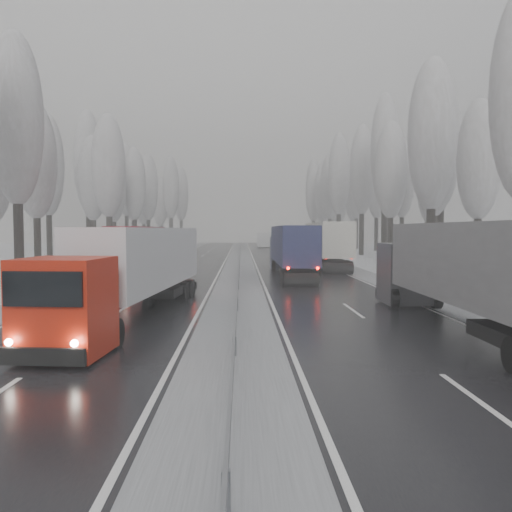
{
  "coord_description": "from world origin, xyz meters",
  "views": [
    {
      "loc": [
        0.2,
        -10.23,
        3.68
      ],
      "look_at": [
        1.03,
        17.64,
        2.2
      ],
      "focal_mm": 35.0,
      "sensor_mm": 36.0,
      "label": 1
    }
  ],
  "objects": [
    {
      "name": "ground",
      "position": [
        0.0,
        0.0,
        0.0
      ],
      "size": [
        260.0,
        260.0,
        0.0
      ],
      "primitive_type": "plane",
      "color": "white",
      "rests_on": "ground"
    },
    {
      "name": "carriageway_right",
      "position": [
        5.25,
        30.0,
        0.01
      ],
      "size": [
        7.5,
        200.0,
        0.03
      ],
      "primitive_type": "cube",
      "color": "black",
      "rests_on": "ground"
    },
    {
      "name": "carriageway_left",
      "position": [
        -5.25,
        30.0,
        0.01
      ],
      "size": [
        7.5,
        200.0,
        0.03
      ],
      "primitive_type": "cube",
      "color": "black",
      "rests_on": "ground"
    },
    {
      "name": "median_slush",
      "position": [
        0.0,
        30.0,
        0.02
      ],
      "size": [
        3.0,
        200.0,
        0.04
      ],
      "primitive_type": "cube",
      "color": "#9EA1A6",
      "rests_on": "ground"
    },
    {
      "name": "shoulder_right",
      "position": [
        10.2,
        30.0,
        0.02
      ],
      "size": [
        2.4,
        200.0,
        0.04
      ],
      "primitive_type": "cube",
      "color": "#9EA1A6",
      "rests_on": "ground"
    },
    {
      "name": "shoulder_left",
      "position": [
        -10.2,
        30.0,
        0.02
      ],
      "size": [
        2.4,
        200.0,
        0.04
      ],
      "primitive_type": "cube",
      "color": "#9EA1A6",
      "rests_on": "ground"
    },
    {
      "name": "median_guardrail",
      "position": [
        0.0,
        29.99,
        0.6
      ],
      "size": [
        0.12,
        200.0,
        0.76
      ],
      "color": "slate",
      "rests_on": "ground"
    },
    {
      "name": "tree_18",
      "position": [
        14.51,
        27.03,
        10.7
      ],
      "size": [
        3.6,
        3.6,
        16.58
      ],
      "color": "black",
      "rests_on": "ground"
    },
    {
      "name": "tree_19",
      "position": [
        20.02,
        31.03,
        9.42
      ],
      "size": [
        3.6,
        3.6,
        14.57
      ],
      "color": "black",
      "rests_on": "ground"
    },
    {
      "name": "tree_20",
      "position": [
        17.9,
        35.17,
        10.14
      ],
      "size": [
        3.6,
        3.6,
        15.71
      ],
      "color": "black",
      "rests_on": "ground"
    },
    {
      "name": "tree_21",
      "position": [
        20.12,
        39.17,
        12.0
      ],
      "size": [
        3.6,
        3.6,
        18.62
      ],
      "color": "black",
      "rests_on": "ground"
    },
    {
      "name": "tree_22",
      "position": [
        17.02,
        45.6,
        10.24
      ],
      "size": [
        3.6,
        3.6,
        15.86
      ],
      "color": "black",
      "rests_on": "ground"
    },
    {
      "name": "tree_23",
      "position": [
        23.31,
        49.6,
        8.77
      ],
      "size": [
        3.6,
        3.6,
        13.55
      ],
      "color": "black",
      "rests_on": "ground"
    },
    {
      "name": "tree_24",
      "position": [
        17.9,
        51.02,
        13.19
      ],
      "size": [
        3.6,
        3.6,
        20.49
      ],
      "color": "black",
      "rests_on": "ground"
    },
    {
      "name": "tree_25",
      "position": [
        24.81,
        55.02,
        12.52
      ],
      "size": [
        3.6,
        3.6,
        19.44
      ],
      "color": "black",
      "rests_on": "ground"
    },
    {
      "name": "tree_26",
      "position": [
        17.56,
        61.27,
        12.1
      ],
      "size": [
        3.6,
        3.6,
        18.78
      ],
      "color": "black",
      "rests_on": "ground"
    },
    {
      "name": "tree_27",
      "position": [
        24.72,
        65.27,
        11.36
      ],
      "size": [
        3.6,
        3.6,
        17.62
      ],
      "color": "black",
      "rests_on": "ground"
    },
    {
      "name": "tree_28",
      "position": [
        16.34,
        71.95,
        12.64
      ],
      "size": [
        3.6,
        3.6,
        19.62
      ],
      "color": "black",
      "rests_on": "ground"
    },
    {
      "name": "tree_29",
      "position": [
        23.71,
        75.95,
        11.67
      ],
      "size": [
        3.6,
        3.6,
        18.11
      ],
      "color": "black",
      "rests_on": "ground"
    },
    {
      "name": "tree_30",
      "position": [
        16.56,
        81.7,
        11.52
      ],
      "size": [
        3.6,
        3.6,
        17.86
      ],
      "color": "black",
      "rests_on": "ground"
    },
    {
      "name": "tree_31",
      "position": [
        22.48,
        85.7,
        11.97
      ],
      "size": [
        3.6,
        3.6,
        18.58
      ],
      "color": "black",
      "rests_on": "ground"
    },
    {
      "name": "tree_32",
      "position": [
        16.63,
        89.21,
        11.18
      ],
      "size": [
        3.6,
        3.6,
        17.33
      ],
      "color": "black",
      "rests_on": "ground"
    },
    {
      "name": "tree_33",
      "position": [
        19.77,
        93.21,
        9.26
      ],
      "size": [
        3.6,
        3.6,
        14.33
      ],
      "color": "black",
      "rests_on": "ground"
    },
    {
      "name": "tree_34",
      "position": [
        15.73,
        96.32,
        11.37
      ],
      "size": [
        3.6,
        3.6,
        17.63
      ],
      "color": "black",
      "rests_on": "ground"
    },
    {
      "name": "tree_35",
      "position": [
        24.94,
        100.32,
        11.77
      ],
      "size": [
        3.6,
        3.6,
        18.25
      ],
      "color": "black",
      "rests_on": "ground"
    },
    {
      "name": "tree_36",
      "position": [
        17.04,
        106.16,
        13.02
      ],
      "size": [
        3.6,
        3.6,
        20.23
      ],
      "color": "black",
      "rests_on": "ground"
    },
    {
      "name": "tree_37",
      "position": [
        24.02,
        110.16,
        10.56
      ],
      "size": [
        3.6,
        3.6,
        16.37
      ],
      "color": "black",
      "rests_on": "ground"
    },
    {
      "name": "tree_38",
      "position": [
        18.73,
        116.73,
        11.59
      ],
      "size": [
        3.6,
        3.6,
        17.97
      ],
      "color": "black",
      "rests_on": "ground"
    },
    {
      "name": "tree_39",
      "position": [
        21.55,
        120.73,
        10.45
      ],
      "size": [
        3.6,
        3.6,
        16.19
      ],
      "color": "black",
      "rests_on": "ground"
    },
    {
      "name": "tree_58",
      "position": [
        -15.13,
        24.57,
        11.1
      ],
      "size": [
        3.6,
        3.6,
        17.21
      ],
      "color": "black",
      "rests_on": "ground"
    },
    {
      "name": "tree_60",
      "position": [
        -17.75,
        34.2,
        9.59
      ],
      "size": [
        3.6,
        3.6,
        14.84
      ],
      "color": "black",
      "rests_on": "ground"
    },
    {
      "name": "tree_62",
      "position": [
        -13.94,
        43.73,
        10.36
      ],
      "size": [
        3.6,
        3.6,
        16.04
      ],
      "color": "black",
      "rests_on": "ground"
    },
    {
      "name": "tree_63",
      "position": [
        -21.85,
        47.73,
        10.89
      ],
      "size": [
        3.6,
        3.6,
        16.88
      ],
      "color": "black",
      "rests_on": "ground"
    },
    {
      "name": "tree_64",
      "position": [
        -18.26,
        52.71,
        9.96
      ],
      "size": [
        3.6,
        3.6,
        15.42
      ],
      "color": "black",
      "rests_on": "ground"
    },
    {
      "name": "tree_65",
      "position": [
        -20.05,
        56.71,
        12.55
      ],
      "size": [
        3.6,
        3.6,
        19.48
      ],
      "color": "black",
      "rests_on": "ground"
    },
    {
      "name": "tree_66",
      "position": [
        -18.16,
        62.35,
        9.84
      ],
      "size": [
        3.6,
        3.6,
        15.23
      ],
      "color": "black",
      "rests_on": "ground"
    },
    {
      "name": "tree_67",
      "position": [
        -19.54,
        66.35,
        11.03
      ],
      "size": [
        3.6,
        3.6,
        17.09
      ],
      "color": "black",
      "rests_on": "ground"
    },
    {
      "name": "tree_68",
      "position": [
        -16.58,
        69.11,
        10.75
      ],
      "size": [
        3.6,
        3.6,
        16.65
      ],
      "color": "black",
      "rests_on": "ground"
    },
    {
      "name": "tree_69",
      "position": [
        -21.42,
        73.11,
        12.46
      ],
      "size": [
        3.6,
        3.6,
        19.35
      ],
      "color": "black",
      "rests_on": "ground"
    },
    {
      "name": "tree_70",
      "position": [
        -16.33,
        79.19,
        11.03
      ],
      "size": [
        3.6,
        3.6,
        17.09
      ],
      "color": "black",
      "rests_on": "ground"
    },
    {
      "name": "tree_71",
      "position": [
        -21.09,
        83.19,
        12.63
      ],
      "size": [
        3.6,
        3.6,
        19.61
      ],
      "color": "black",
      "rests_on": "ground"
    },
    {
      "name": "tree_72",
      "position": [
        -18.93,
        88.54,
        9.76
      ],
      "size": [
        3.6,
        3.6,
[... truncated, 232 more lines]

